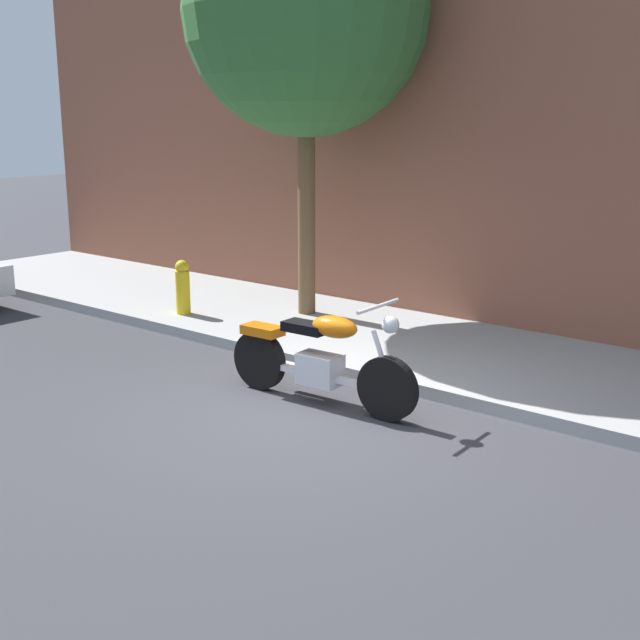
% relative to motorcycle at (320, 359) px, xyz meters
% --- Properties ---
extents(ground_plane, '(60.00, 60.00, 0.00)m').
position_rel_motorcycle_xyz_m(ground_plane, '(0.16, -0.43, -0.47)').
color(ground_plane, '#38383D').
extents(sidewalk, '(19.45, 2.80, 0.14)m').
position_rel_motorcycle_xyz_m(sidewalk, '(0.16, 2.19, -0.40)').
color(sidewalk, '#9F9F9F').
rests_on(sidewalk, ground).
extents(building_facade, '(19.45, 0.50, 8.27)m').
position_rel_motorcycle_xyz_m(building_facade, '(0.16, 3.84, 3.66)').
color(building_facade, brown).
rests_on(building_facade, ground).
extents(motorcycle, '(2.26, 0.70, 1.14)m').
position_rel_motorcycle_xyz_m(motorcycle, '(0.00, 0.00, 0.00)').
color(motorcycle, black).
rests_on(motorcycle, ground).
extents(street_tree, '(3.25, 3.25, 5.81)m').
position_rel_motorcycle_xyz_m(street_tree, '(-2.31, 2.52, 3.70)').
color(street_tree, brown).
rests_on(street_tree, ground).
extents(fire_hydrant, '(0.20, 0.20, 0.91)m').
position_rel_motorcycle_xyz_m(fire_hydrant, '(-3.63, 1.37, -0.02)').
color(fire_hydrant, gold).
rests_on(fire_hydrant, ground).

